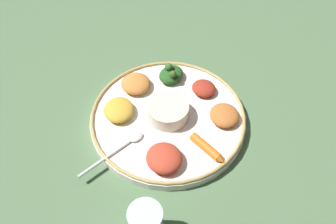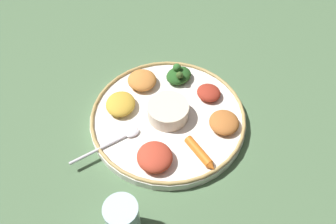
{
  "view_description": "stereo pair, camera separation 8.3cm",
  "coord_description": "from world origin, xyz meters",
  "px_view_note": "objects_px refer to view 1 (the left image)",
  "views": [
    {
      "loc": [
        0.3,
        -0.43,
        0.68
      ],
      "look_at": [
        0.0,
        0.0,
        0.04
      ],
      "focal_mm": 38.69,
      "sensor_mm": 36.0,
      "label": 1
    },
    {
      "loc": [
        0.36,
        -0.37,
        0.68
      ],
      "look_at": [
        0.0,
        0.0,
        0.04
      ],
      "focal_mm": 38.69,
      "sensor_mm": 36.0,
      "label": 2
    }
  ],
  "objects_px": {
    "center_bowl": "(168,111)",
    "carrot_near_spoon": "(207,148)",
    "spoon": "(122,147)",
    "greens_pile": "(171,74)"
  },
  "relations": [
    {
      "from": "center_bowl",
      "to": "greens_pile",
      "type": "distance_m",
      "value": 0.12
    },
    {
      "from": "carrot_near_spoon",
      "to": "center_bowl",
      "type": "bearing_deg",
      "value": 166.4
    },
    {
      "from": "greens_pile",
      "to": "center_bowl",
      "type": "bearing_deg",
      "value": -58.57
    },
    {
      "from": "spoon",
      "to": "greens_pile",
      "type": "relative_size",
      "value": 2.26
    },
    {
      "from": "spoon",
      "to": "greens_pile",
      "type": "bearing_deg",
      "value": 97.74
    },
    {
      "from": "greens_pile",
      "to": "carrot_near_spoon",
      "type": "height_order",
      "value": "greens_pile"
    },
    {
      "from": "spoon",
      "to": "carrot_near_spoon",
      "type": "bearing_deg",
      "value": 32.61
    },
    {
      "from": "center_bowl",
      "to": "carrot_near_spoon",
      "type": "bearing_deg",
      "value": -13.6
    },
    {
      "from": "center_bowl",
      "to": "spoon",
      "type": "relative_size",
      "value": 0.57
    },
    {
      "from": "center_bowl",
      "to": "spoon",
      "type": "xyz_separation_m",
      "value": [
        -0.03,
        -0.13,
        -0.02
      ]
    }
  ]
}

